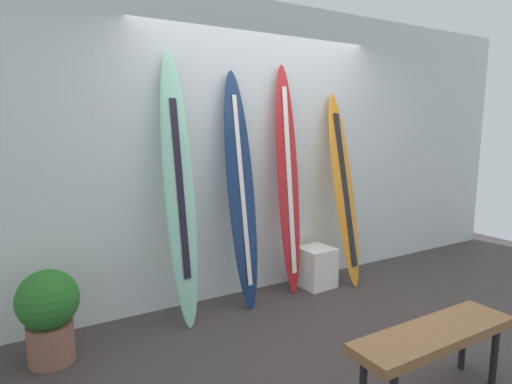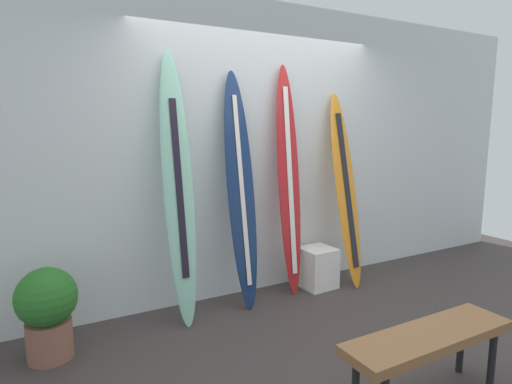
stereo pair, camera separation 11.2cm
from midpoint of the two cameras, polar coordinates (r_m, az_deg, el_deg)
ground at (r=3.53m, az=11.91°, el=-19.25°), size 8.00×8.00×0.04m
wall_back at (r=4.18m, az=0.89°, el=5.73°), size 7.20×0.20×2.80m
surfboard_seafoam at (r=3.50m, az=-9.63°, el=0.53°), size 0.28×0.49×2.26m
surfboard_navy at (r=3.76m, az=-1.21°, el=-0.03°), size 0.27×0.41×2.13m
surfboard_crimson at (r=4.07m, az=5.27°, el=1.49°), size 0.24×0.32×2.22m
surfboard_sunset at (r=4.41m, az=12.80°, el=0.27°), size 0.26×0.50×1.97m
display_block_left at (r=4.41m, az=9.05°, el=-10.09°), size 0.34×0.34×0.41m
potted_plant at (r=3.36m, az=-25.61°, el=-14.11°), size 0.41×0.41×0.66m
bench at (r=2.82m, az=23.58°, el=-18.11°), size 1.15×0.31×0.45m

